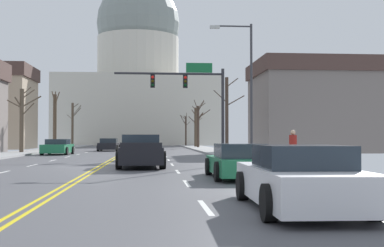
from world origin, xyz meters
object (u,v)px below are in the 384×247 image
(sedan_near_00, at_px, (143,151))
(sedan_near_02, at_px, (238,162))
(sedan_near_03, at_px, (299,179))
(sedan_oncoming_00, at_px, (58,147))
(signal_gantry, at_px, (192,89))
(street_lamp_right, at_px, (246,78))
(sedan_oncoming_01, at_px, (109,145))
(pickup_truck_near_01, at_px, (141,152))
(pedestrian_00, at_px, (293,146))

(sedan_near_00, bearing_deg, sedan_near_02, -76.18)
(sedan_near_03, bearing_deg, sedan_oncoming_00, 108.24)
(signal_gantry, height_order, street_lamp_right, street_lamp_right)
(sedan_near_00, bearing_deg, sedan_oncoming_00, 125.21)
(street_lamp_right, height_order, sedan_near_00, street_lamp_right)
(sedan_oncoming_01, bearing_deg, sedan_near_03, -80.32)
(sedan_near_00, bearing_deg, sedan_near_03, -81.06)
(signal_gantry, xyz_separation_m, street_lamp_right, (2.50, -7.32, -0.04))
(pickup_truck_near_01, distance_m, sedan_oncoming_01, 28.03)
(pedestrian_00, bearing_deg, sedan_near_03, -105.66)
(sedan_near_02, relative_size, sedan_oncoming_01, 1.08)
(sedan_near_03, distance_m, sedan_oncoming_00, 33.25)
(signal_gantry, xyz_separation_m, sedan_oncoming_01, (-7.26, 16.00, -4.24))
(sedan_near_02, xyz_separation_m, sedan_near_03, (-0.10, -7.41, 0.03))
(signal_gantry, distance_m, pedestrian_00, 15.04)
(sedan_near_02, distance_m, sedan_oncoming_00, 26.36)
(sedan_near_00, xyz_separation_m, sedan_near_03, (3.41, -21.66, 0.04))
(signal_gantry, bearing_deg, sedan_near_02, -89.90)
(street_lamp_right, relative_size, sedan_oncoming_00, 1.81)
(pickup_truck_near_01, height_order, pedestrian_00, pedestrian_00)
(signal_gantry, xyz_separation_m, sedan_near_02, (0.03, -18.72, -4.30))
(sedan_near_00, relative_size, sedan_oncoming_01, 1.01)
(sedan_near_00, distance_m, pickup_truck_near_01, 7.30)
(sedan_oncoming_00, bearing_deg, sedan_near_00, -54.79)
(signal_gantry, distance_m, sedan_near_03, 26.47)
(sedan_near_02, bearing_deg, street_lamp_right, 77.79)
(sedan_near_02, relative_size, sedan_oncoming_00, 1.06)
(street_lamp_right, distance_m, sedan_near_00, 7.88)
(sedan_oncoming_00, bearing_deg, pickup_truck_near_01, -67.80)
(sedan_near_03, height_order, pedestrian_00, pedestrian_00)
(street_lamp_right, height_order, sedan_near_03, street_lamp_right)
(sedan_near_03, bearing_deg, street_lamp_right, 82.22)
(sedan_oncoming_00, bearing_deg, sedan_oncoming_01, 73.04)
(street_lamp_right, xyz_separation_m, sedan_near_02, (-2.47, -11.40, -4.26))
(sedan_near_02, height_order, sedan_oncoming_00, sedan_oncoming_00)
(sedan_oncoming_00, bearing_deg, signal_gantry, -27.49)
(signal_gantry, height_order, pedestrian_00, signal_gantry)
(sedan_near_03, bearing_deg, pedestrian_00, 74.34)
(sedan_near_03, bearing_deg, sedan_near_02, 89.22)
(sedan_oncoming_01, distance_m, pedestrian_00, 31.96)
(sedan_near_02, height_order, sedan_near_03, sedan_near_03)
(sedan_near_00, xyz_separation_m, sedan_oncoming_00, (-7.00, 9.92, 0.05))
(sedan_near_03, relative_size, pedestrian_00, 2.97)
(pedestrian_00, bearing_deg, signal_gantry, 103.04)
(sedan_near_00, distance_m, pedestrian_00, 11.83)
(sedan_near_00, bearing_deg, sedan_oncoming_01, 100.47)
(street_lamp_right, relative_size, sedan_near_00, 1.82)
(sedan_oncoming_00, bearing_deg, sedan_near_02, -66.51)
(sedan_near_03, xyz_separation_m, sedan_oncoming_00, (-10.40, 31.58, 0.01))
(sedan_near_02, bearing_deg, sedan_near_00, 103.82)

